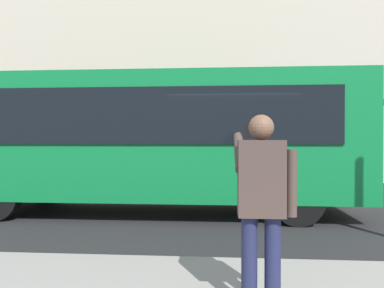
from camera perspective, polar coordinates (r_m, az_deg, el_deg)
ground_plane at (r=8.33m, az=6.12°, el=-10.68°), size 60.00×60.00×0.00m
building_facade_far at (r=15.58m, az=5.43°, el=16.84°), size 28.00×1.55×12.00m
red_bus at (r=8.38m, az=-6.27°, el=0.97°), size 9.05×2.54×3.08m
pedestrian_photographer at (r=3.30m, az=10.65°, el=-7.92°), size 0.53×0.52×1.70m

